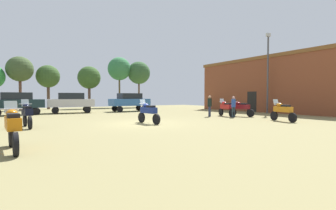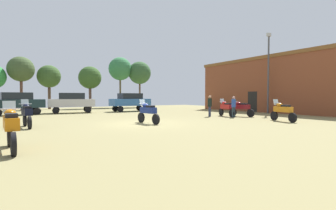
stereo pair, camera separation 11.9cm
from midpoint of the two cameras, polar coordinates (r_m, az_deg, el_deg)
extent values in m
cube|color=olive|center=(15.17, -5.61, -4.29)|extent=(44.00, 52.00, 0.02)
cube|color=brown|center=(29.85, 23.95, 3.93)|extent=(6.00, 17.04, 5.53)
cube|color=brown|center=(30.10, 24.03, 9.54)|extent=(6.12, 17.39, 0.35)
cube|color=black|center=(27.91, 19.15, 0.72)|extent=(0.08, 1.20, 2.20)
cylinder|color=black|center=(15.67, -30.11, -3.09)|extent=(0.19, 0.67, 0.66)
cylinder|color=black|center=(14.20, -29.25, -3.58)|extent=(0.19, 0.67, 0.66)
cube|color=black|center=(14.90, -29.74, -1.36)|extent=(0.50, 1.30, 0.36)
ellipsoid|color=black|center=(15.17, -29.91, -0.25)|extent=(0.37, 0.51, 0.24)
cube|color=black|center=(14.67, -29.62, -0.47)|extent=(0.36, 0.59, 0.12)
cube|color=silver|center=(15.48, -30.10, 0.45)|extent=(0.37, 0.19, 0.39)
cylinder|color=#B7B7BC|center=(15.39, -30.04, 0.22)|extent=(0.62, 0.10, 0.04)
cylinder|color=black|center=(15.64, -6.03, -2.90)|extent=(0.20, 0.64, 0.63)
cylinder|color=black|center=(14.36, -2.60, -3.33)|extent=(0.20, 0.64, 0.63)
cube|color=navy|center=(14.96, -4.39, -1.22)|extent=(0.53, 1.36, 0.36)
ellipsoid|color=navy|center=(15.19, -5.04, -0.11)|extent=(0.38, 0.52, 0.24)
cube|color=black|center=(14.76, -3.88, -0.33)|extent=(0.37, 0.59, 0.12)
cube|color=silver|center=(15.46, -5.74, 0.59)|extent=(0.38, 0.20, 0.39)
cylinder|color=#B7B7BC|center=(15.38, -5.53, 0.36)|extent=(0.62, 0.12, 0.04)
cylinder|color=black|center=(9.61, -32.58, -6.16)|extent=(0.17, 0.68, 0.67)
cylinder|color=black|center=(8.02, -31.88, -7.72)|extent=(0.17, 0.68, 0.67)
cube|color=#BF680C|center=(8.75, -32.32, -3.54)|extent=(0.46, 1.39, 0.36)
ellipsoid|color=#BF680C|center=(9.04, -32.48, -1.59)|extent=(0.35, 0.50, 0.24)
cube|color=black|center=(8.49, -32.25, -2.07)|extent=(0.34, 0.58, 0.12)
cube|color=silver|center=(9.37, -32.63, -0.38)|extent=(0.37, 0.18, 0.39)
cylinder|color=#B7B7BC|center=(9.27, -32.59, -0.77)|extent=(0.62, 0.08, 0.04)
cylinder|color=black|center=(21.42, 15.02, -1.65)|extent=(0.25, 0.64, 0.63)
cylinder|color=black|center=(20.64, 18.80, -1.82)|extent=(0.25, 0.64, 0.63)
cube|color=maroon|center=(20.99, 16.89, -0.39)|extent=(0.63, 1.40, 0.36)
ellipsoid|color=maroon|center=(21.13, 16.18, 0.39)|extent=(0.41, 0.54, 0.24)
cube|color=black|center=(20.87, 17.46, 0.25)|extent=(0.41, 0.61, 0.12)
cube|color=silver|center=(21.30, 15.40, 0.90)|extent=(0.38, 0.22, 0.39)
cylinder|color=#B7B7BC|center=(21.25, 15.63, 0.73)|extent=(0.61, 0.16, 0.04)
cylinder|color=black|center=(21.56, 12.40, -1.60)|extent=(0.27, 0.64, 0.63)
cylinder|color=black|center=(20.19, 14.72, -1.86)|extent=(0.27, 0.64, 0.63)
cube|color=red|center=(20.84, 13.53, -0.37)|extent=(0.68, 1.42, 0.36)
ellipsoid|color=red|center=(21.09, 13.10, 0.42)|extent=(0.43, 0.54, 0.24)
cube|color=black|center=(20.63, 13.89, 0.27)|extent=(0.43, 0.62, 0.12)
cube|color=silver|center=(21.38, 12.63, 0.93)|extent=(0.39, 0.23, 0.39)
cylinder|color=#B7B7BC|center=(21.30, 12.77, 0.76)|extent=(0.61, 0.18, 0.04)
cylinder|color=black|center=(18.50, 23.58, -2.31)|extent=(0.27, 0.63, 0.62)
cylinder|color=black|center=(17.32, 27.12, -2.65)|extent=(0.27, 0.63, 0.62)
cube|color=#C27115|center=(17.87, 25.31, -0.90)|extent=(0.69, 1.42, 0.36)
ellipsoid|color=#C27115|center=(18.09, 24.66, 0.03)|extent=(0.43, 0.54, 0.24)
cube|color=black|center=(17.68, 25.86, -0.16)|extent=(0.43, 0.62, 0.12)
cube|color=silver|center=(18.34, 23.94, 0.62)|extent=(0.39, 0.24, 0.39)
cylinder|color=#B7B7BC|center=(18.26, 24.15, 0.43)|extent=(0.61, 0.19, 0.04)
cylinder|color=black|center=(25.08, -28.02, -1.27)|extent=(0.66, 0.30, 0.64)
cylinder|color=black|center=(26.49, -28.65, -1.12)|extent=(0.66, 0.30, 0.64)
cube|color=#14262C|center=(25.51, -31.59, 0.28)|extent=(4.50, 2.36, 0.75)
cube|color=black|center=(25.50, -31.62, 1.80)|extent=(2.56, 1.89, 0.61)
cylinder|color=black|center=(26.27, -10.87, -0.94)|extent=(0.65, 0.24, 0.64)
cylinder|color=black|center=(27.60, -12.03, -0.81)|extent=(0.65, 0.24, 0.64)
cylinder|color=black|center=(27.53, -5.26, -0.78)|extent=(0.65, 0.24, 0.64)
cylinder|color=black|center=(28.80, -6.62, -0.66)|extent=(0.65, 0.24, 0.64)
cube|color=#2F5F9D|center=(27.49, -8.66, 0.65)|extent=(4.35, 1.93, 0.75)
cube|color=black|center=(27.48, -8.66, 2.07)|extent=(2.41, 1.66, 0.61)
cylinder|color=black|center=(25.67, -24.47, -1.15)|extent=(0.67, 0.31, 0.64)
cylinder|color=black|center=(27.11, -24.41, -0.99)|extent=(0.67, 0.31, 0.64)
cylinder|color=black|center=(25.78, -17.96, -1.06)|extent=(0.67, 0.31, 0.64)
cylinder|color=black|center=(27.21, -18.25, -0.90)|extent=(0.67, 0.31, 0.64)
cube|color=#B3B2B6|center=(26.38, -21.29, 0.48)|extent=(4.52, 2.42, 0.75)
cube|color=black|center=(26.37, -21.30, 1.96)|extent=(2.57, 1.92, 0.61)
cylinder|color=#292E48|center=(20.26, 9.90, -1.52)|extent=(0.14, 0.14, 0.83)
cylinder|color=#292E48|center=(20.42, 9.74, -1.49)|extent=(0.14, 0.14, 0.83)
cylinder|color=black|center=(20.31, 9.83, 0.60)|extent=(0.44, 0.44, 0.66)
sphere|color=tan|center=(20.30, 9.84, 1.85)|extent=(0.23, 0.23, 0.23)
cylinder|color=#283640|center=(20.08, 15.32, -1.63)|extent=(0.14, 0.14, 0.80)
cylinder|color=#283640|center=(19.97, 14.95, -1.65)|extent=(0.14, 0.14, 0.80)
cylinder|color=#294794|center=(19.99, 15.16, 0.42)|extent=(0.37, 0.37, 0.64)
sphere|color=tan|center=(19.99, 15.17, 1.65)|extent=(0.22, 0.22, 0.22)
cylinder|color=brown|center=(38.25, -10.93, 3.29)|extent=(0.26, 0.26, 5.08)
sphere|color=#337341|center=(38.47, -10.97, 8.24)|extent=(3.48, 3.48, 3.48)
cylinder|color=#4F3932|center=(35.61, -17.54, 2.11)|extent=(0.36, 0.36, 3.56)
sphere|color=#315222|center=(35.70, -17.58, 6.09)|extent=(3.08, 3.08, 3.08)
cylinder|color=brown|center=(34.23, -30.80, 2.51)|extent=(0.31, 0.31, 4.25)
sphere|color=#3C502A|center=(34.39, -30.89, 7.17)|extent=(2.98, 2.98, 2.98)
cylinder|color=#4E382B|center=(35.10, -25.75, 2.03)|extent=(0.35, 0.35, 3.58)
sphere|color=#345224|center=(35.19, -25.81, 6.00)|extent=(2.87, 2.87, 2.87)
cylinder|color=brown|center=(38.58, -6.49, 2.90)|extent=(0.28, 0.28, 4.54)
sphere|color=#30562D|center=(38.75, -6.50, 7.43)|extent=(3.48, 3.48, 3.48)
cylinder|color=#47474C|center=(25.95, 22.38, 6.46)|extent=(0.16, 0.16, 7.47)
cube|color=#B2B2AD|center=(26.54, 22.49, 14.84)|extent=(0.44, 0.24, 0.30)
camera|label=1|loc=(0.06, -89.82, 0.01)|focal=26.26mm
camera|label=2|loc=(0.06, 90.18, -0.01)|focal=26.26mm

